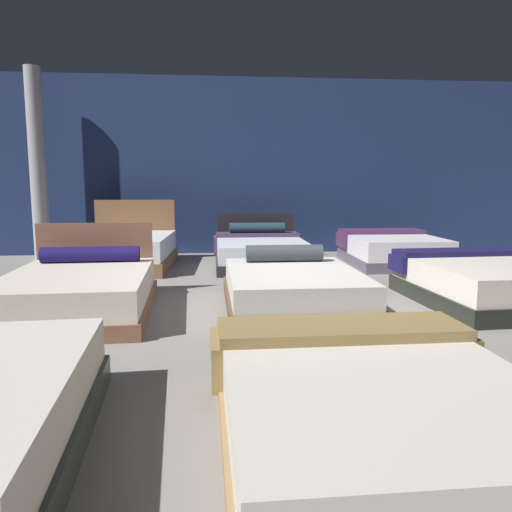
{
  "coord_description": "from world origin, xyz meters",
  "views": [
    {
      "loc": [
        -0.88,
        -5.25,
        1.37
      ],
      "look_at": [
        -0.34,
        0.43,
        0.56
      ],
      "focal_mm": 34.88,
      "sensor_mm": 36.0,
      "label": 1
    }
  ],
  "objects": [
    {
      "name": "ground_plane",
      "position": [
        0.0,
        0.0,
        -0.01
      ],
      "size": [
        18.0,
        18.0,
        0.02
      ],
      "primitive_type": "cube",
      "color": "gray"
    },
    {
      "name": "showroom_back_wall",
      "position": [
        0.0,
        4.91,
        1.75
      ],
      "size": [
        18.0,
        0.06,
        3.5
      ],
      "primitive_type": "cube",
      "color": "navy",
      "rests_on": "ground_plane"
    },
    {
      "name": "bed_1",
      "position": [
        -0.01,
        -2.8,
        0.2
      ],
      "size": [
        1.73,
        2.04,
        0.46
      ],
      "rotation": [
        0.0,
        0.0,
        0.01
      ],
      "color": "olive",
      "rests_on": "ground_plane"
    },
    {
      "name": "bed_3",
      "position": [
        -2.28,
        0.13,
        0.24
      ],
      "size": [
        1.58,
        2.2,
        0.91
      ],
      "rotation": [
        0.0,
        0.0,
        0.04
      ],
      "color": "brown",
      "rests_on": "ground_plane"
    },
    {
      "name": "bed_4",
      "position": [
        0.04,
        0.14,
        0.22
      ],
      "size": [
        1.49,
        2.05,
        0.64
      ],
      "rotation": [
        0.0,
        0.0,
        -0.0
      ],
      "color": "brown",
      "rests_on": "ground_plane"
    },
    {
      "name": "bed_5",
      "position": [
        2.38,
        0.18,
        0.24
      ],
      "size": [
        1.76,
        2.09,
        0.54
      ],
      "rotation": [
        0.0,
        0.0,
        0.05
      ],
      "color": "black",
      "rests_on": "ground_plane"
    },
    {
      "name": "bed_6",
      "position": [
        -2.3,
        3.17,
        0.28
      ],
      "size": [
        1.66,
        2.13,
        1.11
      ],
      "rotation": [
        0.0,
        0.0,
        -0.05
      ],
      "color": "brown",
      "rests_on": "ground_plane"
    },
    {
      "name": "bed_7",
      "position": [
        -0.0,
        3.2,
        0.24
      ],
      "size": [
        1.6,
        2.11,
        0.85
      ],
      "rotation": [
        0.0,
        0.0,
        -0.01
      ],
      "color": "black",
      "rests_on": "ground_plane"
    },
    {
      "name": "bed_8",
      "position": [
        2.31,
        3.14,
        0.26
      ],
      "size": [
        1.59,
        1.99,
        0.56
      ],
      "rotation": [
        0.0,
        0.0,
        -0.02
      ],
      "color": "#554C5D",
      "rests_on": "ground_plane"
    },
    {
      "name": "support_pillar",
      "position": [
        -4.02,
        4.39,
        1.75
      ],
      "size": [
        0.3,
        0.3,
        3.5
      ],
      "primitive_type": "cylinder",
      "color": "#99999E",
      "rests_on": "ground_plane"
    }
  ]
}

